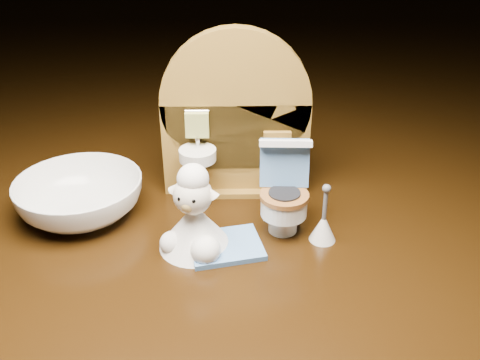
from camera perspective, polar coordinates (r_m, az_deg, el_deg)
The scene contains 6 objects.
backdrop_panel at distance 0.47m, azimuth -0.55°, elevation 5.92°, with size 0.13×0.05×0.15m.
toy_toilet at distance 0.44m, azimuth 4.67°, elevation -1.71°, with size 0.04×0.05×0.08m.
bath_mat at distance 0.42m, azimuth -1.55°, elevation -7.05°, with size 0.06×0.05×0.00m, color #5483C1.
toilet_brush at distance 0.43m, azimuth 8.87°, elevation -4.83°, with size 0.02×0.02×0.05m.
plush_lamb at distance 0.41m, azimuth -4.88°, elevation -4.28°, with size 0.06×0.06×0.07m.
ceramic_bowl at distance 0.47m, azimuth -16.69°, elevation -1.79°, with size 0.11×0.11×0.03m, color white.
Camera 1 is at (-0.00, -0.37, 0.25)m, focal length 40.00 mm.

